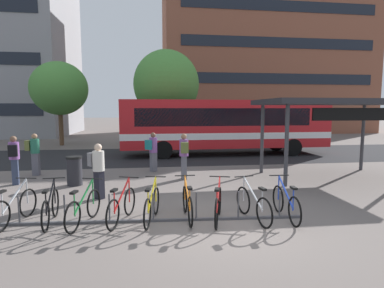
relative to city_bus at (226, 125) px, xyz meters
The scene contains 23 objects.
ground 11.45m from the city_bus, 103.90° to the right, with size 200.00×200.00×0.00m, color #6B605B.
bus_lane_asphalt 3.24m from the city_bus, behind, with size 80.00×7.20×0.01m, color #232326.
city_bus is the anchor object (origin of this frame).
bike_rack 11.58m from the city_bus, 112.48° to the right, with size 7.17×0.51×0.70m.
parked_bicycle_silver_0 12.87m from the city_bus, 126.34° to the right, with size 0.56×1.70×0.99m.
parked_bicycle_black_1 12.48m from the city_bus, 123.00° to the right, with size 0.52×1.72×0.99m.
parked_bicycle_green_2 12.22m from the city_bus, 119.51° to the right, with size 0.63×1.68×0.99m.
parked_bicycle_red_3 11.78m from the city_bus, 115.96° to the right, with size 0.68×1.66×0.99m.
parked_bicycle_yellow_4 11.53m from the city_bus, 112.67° to the right, with size 0.56×1.70×0.99m.
parked_bicycle_orange_5 11.20m from the city_bus, 108.66° to the right, with size 0.52×1.72×0.99m.
parked_bicycle_red_6 11.21m from the city_bus, 104.83° to the right, with size 0.66×1.66×0.99m.
parked_bicycle_silver_7 11.09m from the city_bus, 100.49° to the right, with size 0.52×1.70×0.99m.
parked_bicycle_blue_8 10.98m from the city_bus, 96.21° to the right, with size 0.52×1.72×0.99m.
transit_shelter 7.14m from the city_bus, 69.10° to the right, with size 5.42×3.15×3.05m.
commuter_teal_pack_0 6.35m from the city_bus, 133.66° to the right, with size 0.60×0.56×1.69m.
commuter_black_pack_1 11.17m from the city_bus, 145.71° to the right, with size 0.43×0.58×1.74m.
commuter_olive_pack_2 10.26m from the city_bus, 152.68° to the right, with size 0.54×0.36×1.70m.
commuter_olive_pack_3 7.02m from the city_bus, 117.06° to the right, with size 0.34×0.52×1.75m.
commuter_grey_pack_4 10.37m from the city_bus, 125.41° to the right, with size 0.59×0.58×1.66m.
trash_bin 9.79m from the city_bus, 137.06° to the right, with size 0.55×0.55×1.03m.
street_tree_0 12.97m from the city_bus, 150.22° to the left, with size 4.09×4.09×6.17m.
street_tree_1 5.73m from the city_bus, 130.35° to the left, with size 4.50×4.50×6.75m.
building_right_wing 22.27m from the city_bus, 64.02° to the left, with size 23.85×10.15×18.48m.
Camera 1 is at (-1.70, -6.76, 2.66)m, focal length 28.81 mm.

